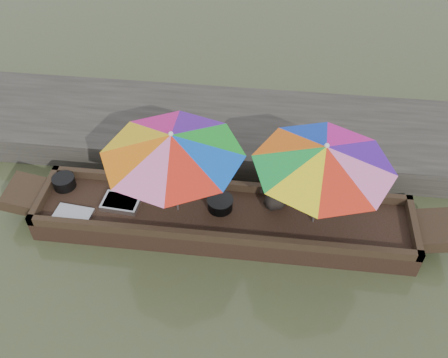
# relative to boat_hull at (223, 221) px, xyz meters

# --- Properties ---
(water) EXTENTS (80.00, 80.00, 0.00)m
(water) POSITION_rel_boat_hull_xyz_m (0.00, 0.00, -0.17)
(water) COLOR #434B29
(water) RESTS_ON ground
(dock) EXTENTS (22.00, 2.20, 0.50)m
(dock) POSITION_rel_boat_hull_xyz_m (0.00, 2.20, 0.08)
(dock) COLOR #2D2B26
(dock) RESTS_ON ground
(boat_hull) EXTENTS (5.88, 1.20, 0.35)m
(boat_hull) POSITION_rel_boat_hull_xyz_m (0.00, 0.00, 0.00)
(boat_hull) COLOR black
(boat_hull) RESTS_ON water
(cooking_pot) EXTENTS (0.36, 0.36, 0.19)m
(cooking_pot) POSITION_rel_boat_hull_xyz_m (-2.66, 0.29, 0.27)
(cooking_pot) COLOR black
(cooking_pot) RESTS_ON boat_hull
(tray_crayfish) EXTENTS (0.61, 0.45, 0.09)m
(tray_crayfish) POSITION_rel_boat_hull_xyz_m (-1.63, -0.01, 0.22)
(tray_crayfish) COLOR silver
(tray_crayfish) RESTS_ON boat_hull
(tray_scallop) EXTENTS (0.62, 0.46, 0.06)m
(tray_scallop) POSITION_rel_boat_hull_xyz_m (-2.31, -0.36, 0.21)
(tray_scallop) COLOR silver
(tray_scallop) RESTS_ON boat_hull
(charcoal_grill) EXTENTS (0.39, 0.39, 0.18)m
(charcoal_grill) POSITION_rel_boat_hull_xyz_m (-0.06, 0.11, 0.27)
(charcoal_grill) COLOR black
(charcoal_grill) RESTS_ON boat_hull
(supply_bag) EXTENTS (0.29, 0.24, 0.26)m
(supply_bag) POSITION_rel_boat_hull_xyz_m (-1.13, 0.30, 0.30)
(supply_bag) COLOR silver
(supply_bag) RESTS_ON boat_hull
(vendor) EXTENTS (0.64, 0.61, 1.10)m
(vendor) POSITION_rel_boat_hull_xyz_m (0.80, 0.28, 0.73)
(vendor) COLOR black
(vendor) RESTS_ON boat_hull
(umbrella_bow) EXTENTS (2.26, 2.26, 1.55)m
(umbrella_bow) POSITION_rel_boat_hull_xyz_m (-0.72, 0.00, 0.95)
(umbrella_bow) COLOR green
(umbrella_bow) RESTS_ON boat_hull
(umbrella_stern) EXTENTS (2.18, 2.18, 1.55)m
(umbrella_stern) POSITION_rel_boat_hull_xyz_m (1.39, 0.00, 0.95)
(umbrella_stern) COLOR #4B14A5
(umbrella_stern) RESTS_ON boat_hull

